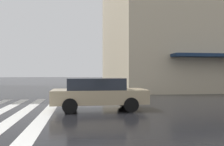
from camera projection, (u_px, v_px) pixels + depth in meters
haussmann_block_corner at (199, 5)px, 29.06m from camera, size 20.67×21.63×20.37m
car_champagne at (98, 93)px, 10.55m from camera, size 1.85×4.10×1.41m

